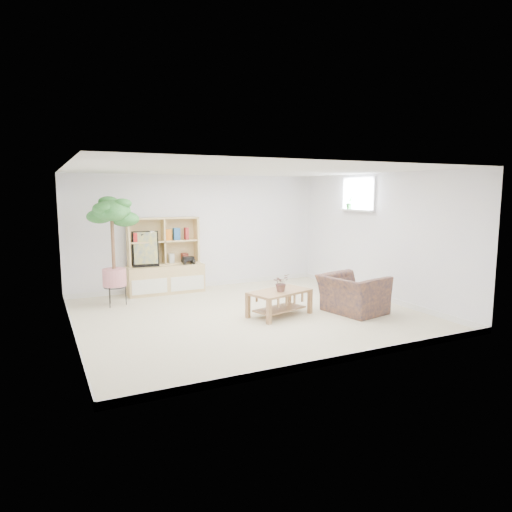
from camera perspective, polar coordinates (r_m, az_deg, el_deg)
name	(u,v)px	position (r m, az deg, el deg)	size (l,w,h in m)	color
floor	(248,314)	(7.75, -1.00, -7.30)	(5.50, 5.00, 0.01)	silver
ceiling	(248,170)	(7.48, -1.05, 10.72)	(5.50, 5.00, 0.01)	silver
walls	(248,244)	(7.52, -1.02, 1.55)	(5.51, 5.01, 2.40)	white
baseboard	(248,311)	(7.74, -1.00, -6.95)	(5.50, 5.00, 0.10)	white
window	(359,194)	(9.43, 12.72, 7.54)	(0.10, 0.98, 0.68)	#C2D6FF
window_sill	(356,210)	(9.40, 12.38, 5.60)	(0.14, 1.00, 0.04)	white
storage_unit	(165,256)	(9.40, -11.31, 0.04)	(1.53, 0.52, 1.53)	#E3BC6C
poster	(145,249)	(9.26, -13.65, 0.86)	(0.51, 0.12, 0.71)	yellow
toy_truck	(188,260)	(9.47, -8.47, -0.48)	(0.33, 0.23, 0.17)	black
coffee_table	(279,303)	(7.63, 2.95, -5.91)	(1.03, 0.56, 0.42)	#8C6043
table_plant	(281,283)	(7.51, 3.14, -3.35)	(0.26, 0.23, 0.29)	#225C1F
floor_tree	(113,252)	(8.54, -17.41, 0.53)	(0.73, 0.73, 1.98)	#25712D
armchair	(353,291)	(7.95, 12.02, -4.35)	(1.00, 0.87, 0.74)	#131A37
sill_plant	(349,203)	(9.57, 11.58, 6.55)	(0.14, 0.12, 0.26)	#25712D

